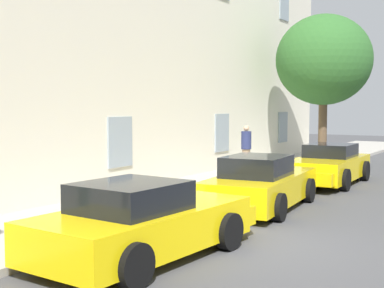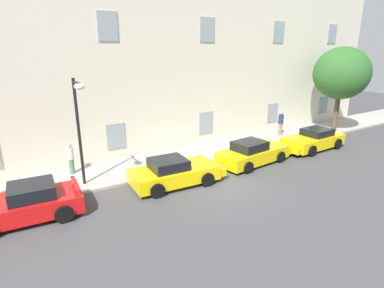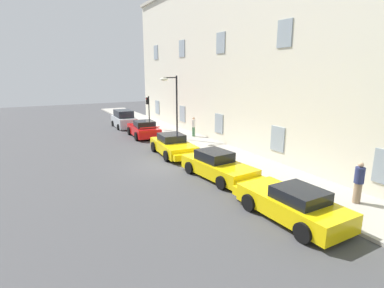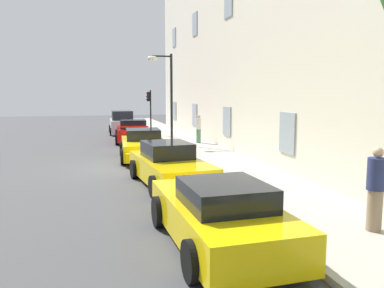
{
  "view_description": "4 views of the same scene",
  "coord_description": "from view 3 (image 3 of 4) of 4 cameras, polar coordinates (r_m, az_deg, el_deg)",
  "views": [
    {
      "loc": [
        -9.41,
        -4.48,
        2.68
      ],
      "look_at": [
        1.55,
        2.24,
        1.77
      ],
      "focal_mm": 50.69,
      "sensor_mm": 36.0,
      "label": 1
    },
    {
      "loc": [
        -8.79,
        -11.46,
        6.56
      ],
      "look_at": [
        -0.37,
        1.91,
        1.66
      ],
      "focal_mm": 29.28,
      "sensor_mm": 36.0,
      "label": 2
    },
    {
      "loc": [
        16.33,
        -7.25,
        5.53
      ],
      "look_at": [
        0.19,
        1.52,
        1.14
      ],
      "focal_mm": 28.21,
      "sensor_mm": 36.0,
      "label": 3
    },
    {
      "loc": [
        15.85,
        -1.24,
        3.02
      ],
      "look_at": [
        1.78,
        2.53,
        1.12
      ],
      "focal_mm": 36.04,
      "sensor_mm": 36.0,
      "label": 4
    }
  ],
  "objects": [
    {
      "name": "pedestrian_admiring",
      "position": [
        25.82,
        0.3,
        3.33
      ],
      "size": [
        0.46,
        0.46,
        1.66
      ],
      "color": "#4C7F59",
      "rests_on": "sidewalk"
    },
    {
      "name": "street_lamp",
      "position": [
        24.35,
        -3.88,
        9.16
      ],
      "size": [
        0.44,
        1.42,
        5.11
      ],
      "color": "black",
      "rests_on": "sidewalk"
    },
    {
      "name": "sportscar_red_lead",
      "position": [
        26.85,
        -9.21,
        2.77
      ],
      "size": [
        4.71,
        2.41,
        1.44
      ],
      "color": "red",
      "rests_on": "ground"
    },
    {
      "name": "sportscar_white_middle",
      "position": [
        16.08,
        5.3,
        -4.44
      ],
      "size": [
        5.06,
        2.36,
        1.4
      ],
      "color": "yellow",
      "rests_on": "ground"
    },
    {
      "name": "hatchback_parked",
      "position": [
        31.64,
        -12.77,
        4.51
      ],
      "size": [
        4.03,
        2.0,
        1.76
      ],
      "color": "#B2B7BC",
      "rests_on": "ground"
    },
    {
      "name": "sidewalk",
      "position": [
        20.61,
        6.02,
        -1.98
      ],
      "size": [
        60.0,
        3.43,
        0.14
      ],
      "primitive_type": "cube",
      "color": "#A8A399",
      "rests_on": "ground"
    },
    {
      "name": "ground_plane",
      "position": [
        18.71,
        -4.38,
        -3.79
      ],
      "size": [
        80.0,
        80.0,
        0.0
      ],
      "primitive_type": "plane",
      "color": "#444447"
    },
    {
      "name": "sportscar_yellow_flank",
      "position": [
        20.51,
        -3.43,
        -0.45
      ],
      "size": [
        4.76,
        2.38,
        1.38
      ],
      "color": "yellow",
      "rests_on": "ground"
    },
    {
      "name": "sportscar_tail_end",
      "position": [
        12.45,
        17.82,
        -10.52
      ],
      "size": [
        4.83,
        2.2,
        1.35
      ],
      "color": "yellow",
      "rests_on": "ground"
    },
    {
      "name": "traffic_light",
      "position": [
        29.58,
        -8.3,
        7.04
      ],
      "size": [
        0.22,
        0.36,
        3.15
      ],
      "color": "black",
      "rests_on": "sidewalk"
    },
    {
      "name": "building_facade",
      "position": [
        22.32,
        14.94,
        15.74
      ],
      "size": [
        39.94,
        4.76,
        13.15
      ],
      "color": "beige",
      "rests_on": "ground"
    },
    {
      "name": "pedestrian_strolling",
      "position": [
        14.46,
        28.98,
        -6.36
      ],
      "size": [
        0.52,
        0.52,
        1.79
      ],
      "color": "#8C7259",
      "rests_on": "sidewalk"
    }
  ]
}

